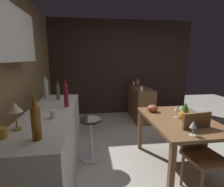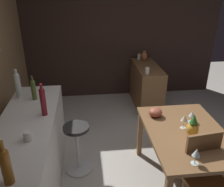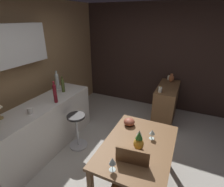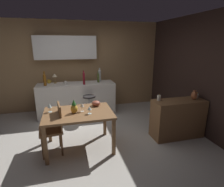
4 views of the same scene
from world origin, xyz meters
TOP-DOWN VIEW (x-y plane):
  - ground_plane at (0.00, 0.00)m, footprint 9.00×9.00m
  - wall_kitchen_back at (-0.06, 2.08)m, footprint 5.20×0.33m
  - wall_side_right at (2.55, 0.30)m, footprint 0.10×4.40m
  - dining_table at (-0.17, -0.24)m, footprint 1.26×0.87m
  - kitchen_counter at (-0.09, 1.52)m, footprint 2.10×0.60m
  - sideboard_cabinet at (1.92, -0.31)m, footprint 1.10×0.44m
  - chair_near_window at (-0.61, -0.28)m, footprint 0.45×0.45m
  - bar_stool at (0.19, 1.00)m, footprint 0.34×0.34m
  - wine_glass_left at (-0.67, -0.11)m, footprint 0.08×0.08m
  - wine_glass_right at (0.03, -0.37)m, footprint 0.08×0.08m
  - wine_glass_center at (-0.09, -0.23)m, footprint 0.07×0.07m
  - pineapple_centerpiece at (-0.24, -0.27)m, footprint 0.13×0.13m
  - fruit_bowl at (0.21, 0.01)m, footprint 0.17×0.17m
  - wine_bottle_clear at (0.61, 1.71)m, footprint 0.08×0.08m
  - wine_bottle_olive at (0.53, 1.51)m, footprint 0.06×0.06m
  - wine_bottle_ruby at (0.11, 1.33)m, footprint 0.06×0.06m
  - wine_bottle_amber at (-0.89, 1.45)m, footprint 0.08×0.08m
  - cup_mustard at (-0.82, 1.76)m, footprint 0.13×0.09m
  - cup_white at (-0.37, 1.42)m, footprint 0.11×0.07m
  - counter_lamp at (-0.65, 1.70)m, footprint 0.13×0.13m
  - pillar_candle_tall at (2.39, -0.25)m, footprint 0.07×0.07m
  - pillar_candle_short at (1.50, -0.20)m, footprint 0.07×0.07m
  - vase_copper at (2.25, -0.32)m, footprint 0.12×0.12m

SIDE VIEW (x-z plane):
  - ground_plane at x=0.00m, z-range 0.00..0.00m
  - bar_stool at x=0.19m, z-range 0.02..0.69m
  - sideboard_cabinet at x=1.92m, z-range 0.00..0.82m
  - kitchen_counter at x=-0.09m, z-range 0.00..0.90m
  - chair_near_window at x=-0.61m, z-range 0.04..0.98m
  - dining_table at x=-0.17m, z-range 0.28..1.02m
  - fruit_bowl at x=0.21m, z-range 0.74..0.85m
  - wine_glass_right at x=0.03m, z-range 0.77..0.91m
  - pineapple_centerpiece at x=-0.24m, z-range 0.72..0.98m
  - wine_glass_left at x=-0.67m, z-range 0.78..0.95m
  - wine_glass_center at x=-0.09m, z-range 0.78..0.95m
  - pillar_candle_tall at x=2.39m, z-range 0.81..0.94m
  - pillar_candle_short at x=1.50m, z-range 0.81..0.94m
  - vase_copper at x=2.25m, z-range 0.81..1.01m
  - cup_mustard at x=-0.82m, z-range 0.90..0.99m
  - cup_white at x=-0.37m, z-range 0.90..1.00m
  - wine_bottle_olive at x=0.53m, z-range 0.89..1.20m
  - wine_bottle_amber at x=-0.89m, z-range 0.88..1.26m
  - wine_bottle_ruby at x=0.11m, z-range 0.89..1.27m
  - wine_bottle_clear at x=0.61m, z-range 0.89..1.27m
  - counter_lamp at x=-0.65m, z-range 0.97..1.24m
  - wall_side_right at x=2.55m, z-range 0.00..2.60m
  - wall_kitchen_back at x=-0.06m, z-range 0.11..2.71m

